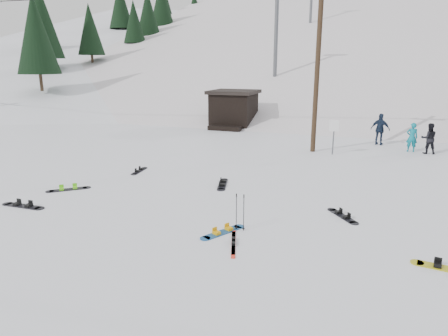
% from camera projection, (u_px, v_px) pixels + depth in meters
% --- Properties ---
extents(ground, '(200.00, 200.00, 0.00)m').
position_uv_depth(ground, '(151.00, 257.00, 9.99)').
color(ground, white).
rests_on(ground, ground).
extents(ski_slope, '(60.00, 85.24, 65.97)m').
position_uv_depth(ski_slope, '(333.00, 173.00, 62.95)').
color(ski_slope, silver).
rests_on(ski_slope, ground).
extents(ridge_left, '(47.54, 95.03, 58.38)m').
position_uv_depth(ridge_left, '(113.00, 158.00, 68.39)').
color(ridge_left, white).
rests_on(ridge_left, ground).
extents(treeline_left, '(20.00, 64.00, 10.00)m').
position_uv_depth(treeline_left, '(87.00, 97.00, 57.66)').
color(treeline_left, black).
rests_on(treeline_left, ground).
extents(treeline_crest, '(50.00, 6.00, 10.00)m').
position_uv_depth(treeline_crest, '(350.00, 85.00, 88.03)').
color(treeline_crest, black).
rests_on(treeline_crest, ski_slope).
extents(utility_pole, '(2.00, 0.26, 9.00)m').
position_uv_depth(utility_pole, '(318.00, 64.00, 20.83)').
color(utility_pole, '#3A2819').
rests_on(utility_pole, ground).
extents(trail_sign, '(0.50, 0.09, 1.85)m').
position_uv_depth(trail_sign, '(334.00, 131.00, 20.95)').
color(trail_sign, '#595B60').
rests_on(trail_sign, ground).
extents(lift_hut, '(3.40, 4.10, 2.75)m').
position_uv_depth(lift_hut, '(234.00, 109.00, 30.32)').
color(lift_hut, black).
rests_on(lift_hut, ground).
extents(lift_tower_near, '(2.20, 0.36, 8.00)m').
position_uv_depth(lift_tower_near, '(276.00, 28.00, 36.55)').
color(lift_tower_near, '#595B60').
rests_on(lift_tower_near, ski_slope).
extents(hero_snowboard, '(0.91, 1.41, 0.11)m').
position_uv_depth(hero_snowboard, '(223.00, 232.00, 11.43)').
color(hero_snowboard, '#15508E').
rests_on(hero_snowboard, ground).
extents(hero_skis, '(0.65, 1.72, 0.09)m').
position_uv_depth(hero_skis, '(233.00, 242.00, 10.77)').
color(hero_skis, red).
rests_on(hero_skis, ground).
extents(ski_poles, '(0.30, 0.08, 1.10)m').
position_uv_depth(ski_poles, '(240.00, 212.00, 11.49)').
color(ski_poles, black).
rests_on(ski_poles, ground).
extents(board_scatter_a, '(1.71, 0.35, 0.12)m').
position_uv_depth(board_scatter_a, '(23.00, 206.00, 13.53)').
color(board_scatter_a, black).
rests_on(board_scatter_a, ground).
extents(board_scatter_b, '(0.39, 1.39, 0.10)m').
position_uv_depth(board_scatter_b, '(139.00, 171.00, 17.95)').
color(board_scatter_b, black).
rests_on(board_scatter_b, ground).
extents(board_scatter_c, '(1.30, 1.20, 0.11)m').
position_uv_depth(board_scatter_c, '(68.00, 189.00, 15.31)').
color(board_scatter_c, black).
rests_on(board_scatter_c, ground).
extents(board_scatter_d, '(1.04, 1.24, 0.11)m').
position_uv_depth(board_scatter_d, '(343.00, 216.00, 12.65)').
color(board_scatter_d, black).
rests_on(board_scatter_d, ground).
extents(board_scatter_f, '(0.68, 1.65, 0.12)m').
position_uv_depth(board_scatter_f, '(223.00, 184.00, 15.95)').
color(board_scatter_f, black).
rests_on(board_scatter_f, ground).
extents(skier_teal, '(0.61, 0.43, 1.60)m').
position_uv_depth(skier_teal, '(412.00, 137.00, 21.75)').
color(skier_teal, '#0D7688').
rests_on(skier_teal, ground).
extents(skier_dark, '(0.88, 0.73, 1.64)m').
position_uv_depth(skier_dark, '(429.00, 138.00, 21.28)').
color(skier_dark, black).
rests_on(skier_dark, ground).
extents(skier_navy, '(1.17, 0.73, 1.86)m').
position_uv_depth(skier_navy, '(380.00, 129.00, 23.56)').
color(skier_navy, '#152136').
rests_on(skier_navy, ground).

